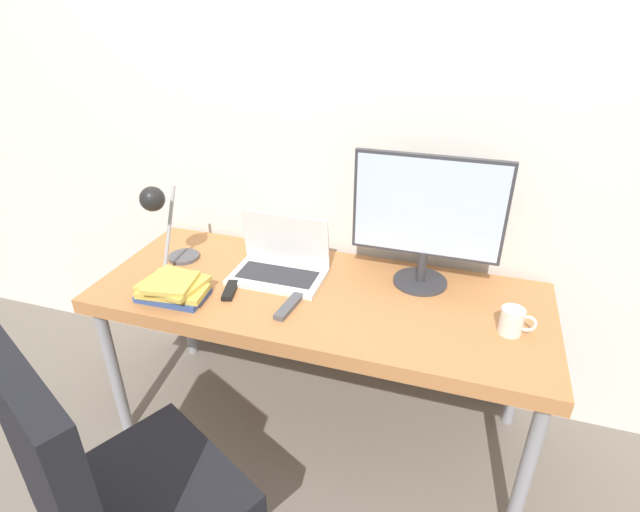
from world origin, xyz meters
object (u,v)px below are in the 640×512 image
(office_chair, at_px, (110,493))
(laptop, at_px, (280,264))
(desk_lamp, at_px, (161,215))
(game_controller, at_px, (168,288))
(mug, at_px, (513,321))
(monitor, at_px, (427,215))
(book_stack, at_px, (173,289))

(office_chair, bearing_deg, laptop, 85.07)
(desk_lamp, xyz_separation_m, game_controller, (0.09, -0.16, -0.24))
(game_controller, bearing_deg, laptop, 35.95)
(office_chair, xyz_separation_m, mug, (1.00, 0.88, 0.17))
(laptop, xyz_separation_m, desk_lamp, (-0.46, -0.11, 0.20))
(mug, bearing_deg, monitor, 144.82)
(monitor, relative_size, mug, 4.67)
(mug, bearing_deg, book_stack, -172.51)
(mug, bearing_deg, office_chair, -138.48)
(office_chair, relative_size, mug, 8.85)
(laptop, bearing_deg, desk_lamp, -166.65)
(monitor, bearing_deg, book_stack, -155.51)
(monitor, xyz_separation_m, book_stack, (-0.89, -0.41, -0.26))
(desk_lamp, bearing_deg, laptop, 13.35)
(office_chair, bearing_deg, monitor, 59.95)
(monitor, xyz_separation_m, office_chair, (-0.65, -1.13, -0.42))
(office_chair, height_order, book_stack, office_chair)
(monitor, height_order, book_stack, monitor)
(office_chair, xyz_separation_m, game_controller, (-0.28, 0.74, 0.14))
(monitor, bearing_deg, mug, -35.18)
(book_stack, relative_size, game_controller, 1.87)
(monitor, distance_m, office_chair, 1.37)
(monitor, bearing_deg, desk_lamp, -167.61)
(book_stack, distance_m, mug, 1.25)
(monitor, distance_m, mug, 0.49)
(desk_lamp, distance_m, mug, 1.39)
(laptop, xyz_separation_m, monitor, (0.56, 0.12, 0.25))
(monitor, distance_m, desk_lamp, 1.05)
(desk_lamp, xyz_separation_m, office_chair, (0.37, -0.90, -0.38))
(laptop, distance_m, game_controller, 0.46)
(laptop, distance_m, mug, 0.92)
(laptop, bearing_deg, office_chair, -94.93)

